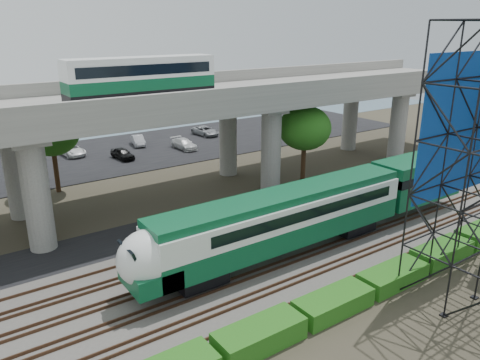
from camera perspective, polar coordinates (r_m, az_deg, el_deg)
ground at (r=28.90m, az=3.57°, el=-12.40°), size 140.00×140.00×0.00m
ballast_bed at (r=30.22m, az=1.18°, el=-10.66°), size 90.00×12.00×0.20m
service_road at (r=36.73m, az=-6.69°, el=-5.39°), size 90.00×5.00×0.08m
parking_lot at (r=57.46m, az=-17.99°, el=2.63°), size 90.00×18.00×0.08m
harbor_water at (r=78.30m, az=-22.93°, el=6.09°), size 140.00×40.00×0.03m
rail_tracks at (r=30.13m, az=1.18°, el=-10.37°), size 90.00×9.52×0.16m
commuter_train at (r=31.88m, az=8.35°, el=-3.72°), size 29.30×3.06×4.30m
overpass at (r=39.14m, az=-11.08°, el=8.41°), size 80.00×12.00×12.40m
hedge_strip at (r=26.53m, az=11.32°, el=-14.41°), size 34.60×1.80×1.20m
trees at (r=38.24m, az=-17.27°, el=3.63°), size 40.94×16.94×7.69m
parked_cars at (r=57.50m, az=-16.33°, el=3.48°), size 36.26×9.60×1.27m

